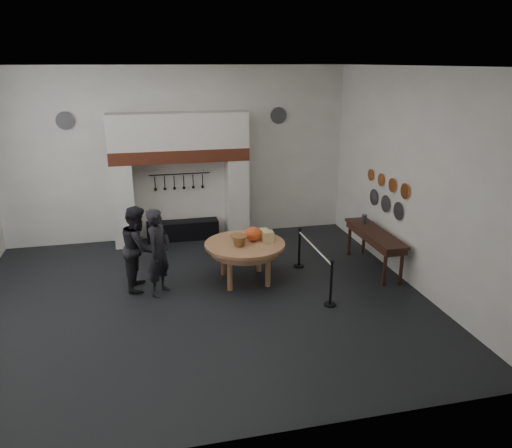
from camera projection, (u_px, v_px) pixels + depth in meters
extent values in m
cube|color=black|center=(200.00, 300.00, 10.05)|extent=(9.00, 8.00, 0.02)
cube|color=silver|center=(191.00, 66.00, 8.65)|extent=(9.00, 8.00, 0.02)
cube|color=white|center=(178.00, 155.00, 13.05)|extent=(9.00, 0.02, 4.50)
cube|color=white|center=(237.00, 277.00, 5.65)|extent=(9.00, 0.02, 4.50)
cube|color=white|center=(413.00, 179.00, 10.33)|extent=(0.02, 8.00, 4.50)
cube|color=silver|center=(124.00, 205.00, 12.78)|extent=(0.55, 0.70, 2.15)
cube|color=silver|center=(237.00, 198.00, 13.42)|extent=(0.55, 0.70, 2.15)
cube|color=#9E442B|center=(179.00, 155.00, 12.71)|extent=(3.50, 0.72, 0.32)
cube|color=silver|center=(178.00, 131.00, 12.52)|extent=(3.50, 0.70, 0.90)
cube|color=black|center=(183.00, 230.00, 13.42)|extent=(1.90, 0.45, 0.50)
cylinder|color=black|center=(180.00, 174.00, 13.14)|extent=(1.60, 0.02, 0.02)
cylinder|color=tan|center=(245.00, 244.00, 10.70)|extent=(2.01, 2.01, 0.07)
ellipsoid|color=#E95320|center=(253.00, 234.00, 10.77)|extent=(0.36, 0.36, 0.31)
cube|color=#DDCB84|center=(268.00, 237.00, 10.71)|extent=(0.22, 0.22, 0.24)
cube|color=#CEC97B|center=(264.00, 233.00, 10.99)|extent=(0.18, 0.18, 0.20)
cone|color=olive|center=(239.00, 241.00, 10.48)|extent=(0.37, 0.37, 0.22)
ellipsoid|color=#A05A38|center=(237.00, 235.00, 10.97)|extent=(0.31, 0.18, 0.13)
imported|color=black|center=(159.00, 252.00, 10.07)|extent=(0.72, 0.79, 1.82)
imported|color=black|center=(138.00, 248.00, 10.36)|extent=(0.78, 0.95, 1.78)
cube|color=#3A1F15|center=(375.00, 233.00, 11.32)|extent=(0.55, 2.20, 0.06)
cylinder|color=#454449|center=(364.00, 219.00, 11.83)|extent=(0.12, 0.12, 0.22)
cylinder|color=#C6662D|center=(405.00, 191.00, 10.60)|extent=(0.03, 0.34, 0.34)
cylinder|color=#C6662D|center=(393.00, 185.00, 11.11)|extent=(0.03, 0.32, 0.32)
cylinder|color=#C6662D|center=(381.00, 180.00, 11.62)|extent=(0.03, 0.30, 0.30)
cylinder|color=#C6662D|center=(371.00, 175.00, 12.12)|extent=(0.03, 0.28, 0.28)
cylinder|color=#4C4C51|center=(398.00, 211.00, 10.94)|extent=(0.03, 0.40, 0.40)
cylinder|color=#4C4C51|center=(386.00, 204.00, 11.49)|extent=(0.03, 0.40, 0.40)
cylinder|color=#4C4C51|center=(374.00, 197.00, 12.05)|extent=(0.03, 0.40, 0.40)
cylinder|color=#4C4C51|center=(65.00, 121.00, 12.14)|extent=(0.44, 0.03, 0.44)
cylinder|color=#4C4C51|center=(279.00, 115.00, 13.31)|extent=(0.44, 0.03, 0.44)
cylinder|color=black|center=(331.00, 284.00, 9.70)|extent=(0.05, 0.05, 0.90)
cylinder|color=black|center=(299.00, 249.00, 11.55)|extent=(0.05, 0.05, 0.90)
cylinder|color=silver|center=(314.00, 247.00, 10.50)|extent=(0.04, 2.00, 0.04)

